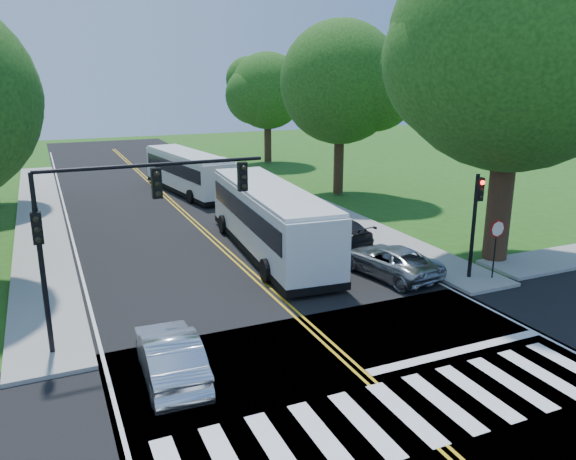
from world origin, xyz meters
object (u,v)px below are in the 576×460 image
signal_ne (476,213)px  hatchback (170,355)px  bus_lead (270,218)px  signal_nw (120,212)px  bus_follow (188,171)px  dark_sedan (338,230)px  suv (390,261)px

signal_ne → hatchback: signal_ne is taller
bus_lead → signal_ne: bearing=136.3°
signal_nw → bus_lead: (7.76, 7.02, -2.65)m
signal_ne → hatchback: 13.80m
bus_lead → bus_follow: size_ratio=1.10×
bus_lead → hatchback: bus_lead is taller
signal_nw → hatchback: size_ratio=1.63×
signal_nw → bus_follow: bearing=71.3°
bus_lead → dark_sedan: bus_lead is taller
bus_follow → dark_sedan: bus_follow is taller
signal_nw → suv: 12.00m
bus_lead → suv: (3.50, -5.13, -1.04)m
bus_follow → suv: (3.54, -20.93, -0.88)m
signal_ne → bus_follow: (-6.34, 22.81, -1.40)m
signal_ne → bus_lead: size_ratio=0.35×
hatchback → suv: 11.51m
signal_nw → bus_follow: size_ratio=0.62×
signal_ne → bus_lead: (-6.29, 7.01, -1.24)m
signal_ne → bus_follow: signal_ne is taller
signal_nw → hatchback: (0.72, -2.76, -3.64)m
signal_nw → bus_lead: bearing=42.1°
hatchback → dark_sedan: hatchback is taller
signal_ne → bus_lead: 9.50m
suv → dark_sedan: bearing=-103.6°
suv → signal_nw: bearing=-0.3°
bus_lead → hatchback: bearing=58.6°
bus_follow → dark_sedan: 16.15m
signal_ne → dark_sedan: bearing=108.8°
signal_nw → bus_lead: size_ratio=0.56×
bus_follow → dark_sedan: size_ratio=2.62×
suv → bus_lead: bearing=-65.6°
hatchback → dark_sedan: bearing=-135.4°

